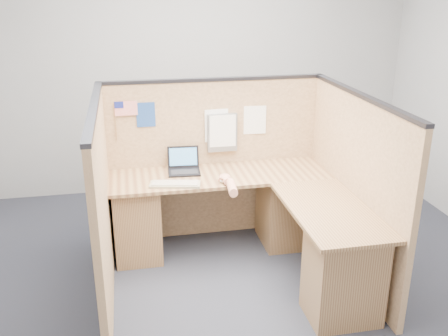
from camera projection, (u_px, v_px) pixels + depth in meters
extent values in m
plane|color=#20232E|center=(236.00, 287.00, 4.06)|extent=(5.00, 5.00, 0.00)
plane|color=#9B9EA0|center=(194.00, 70.00, 5.64)|extent=(5.00, 0.00, 5.00)
plane|color=#9B9EA0|center=(402.00, 308.00, 1.50)|extent=(5.00, 0.00, 5.00)
cube|color=olive|center=(214.00, 160.00, 4.72)|extent=(2.05, 0.05, 1.50)
cube|color=#232328|center=(213.00, 79.00, 4.45)|extent=(2.05, 0.06, 0.03)
cube|color=olive|center=(103.00, 208.00, 3.71)|extent=(0.05, 1.80, 1.50)
cube|color=#232328|center=(93.00, 108.00, 3.44)|extent=(0.06, 1.80, 0.03)
cube|color=olive|center=(353.00, 188.00, 4.07)|extent=(0.05, 1.80, 1.50)
cube|color=#232328|center=(362.00, 96.00, 3.81)|extent=(0.06, 1.80, 0.03)
cube|color=brown|center=(220.00, 176.00, 4.43)|extent=(1.95, 0.60, 0.03)
cube|color=brown|center=(330.00, 211.00, 3.75)|extent=(0.60, 1.15, 0.03)
cube|color=brown|center=(137.00, 220.00, 4.42)|extent=(0.40, 0.50, 0.70)
cube|color=brown|center=(283.00, 207.00, 4.67)|extent=(0.40, 0.50, 0.70)
cube|color=brown|center=(344.00, 275.00, 3.58)|extent=(0.50, 0.40, 0.70)
cube|color=black|center=(184.00, 172.00, 4.45)|extent=(0.30, 0.23, 0.02)
cube|color=black|center=(182.00, 157.00, 4.54)|extent=(0.29, 0.08, 0.19)
cube|color=#346288|center=(182.00, 157.00, 4.53)|extent=(0.25, 0.06, 0.15)
cube|color=gray|center=(175.00, 184.00, 4.17)|extent=(0.44, 0.22, 0.02)
cube|color=silver|center=(175.00, 183.00, 4.17)|extent=(0.40, 0.19, 0.01)
ellipsoid|color=silver|center=(225.00, 180.00, 4.24)|extent=(0.12, 0.08, 0.05)
ellipsoid|color=#DFA17A|center=(225.00, 177.00, 4.22)|extent=(0.09, 0.11, 0.05)
cylinder|color=#DFA17A|center=(227.00, 181.00, 4.18)|extent=(0.07, 0.05, 0.07)
cylinder|color=#DFA17A|center=(232.00, 187.00, 4.05)|extent=(0.10, 0.27, 0.08)
cube|color=navy|center=(146.00, 115.00, 4.41)|extent=(0.17, 0.01, 0.22)
cylinder|color=olive|center=(115.00, 121.00, 4.37)|extent=(0.01, 0.01, 0.34)
cube|color=red|center=(126.00, 108.00, 4.35)|extent=(0.20, 0.00, 0.13)
cube|color=navy|center=(119.00, 105.00, 4.32)|extent=(0.08, 0.00, 0.06)
cube|color=slate|center=(222.00, 133.00, 4.58)|extent=(0.28, 0.05, 0.35)
cube|color=white|center=(223.00, 131.00, 4.55)|extent=(0.24, 0.01, 0.30)
cube|color=white|center=(217.00, 125.00, 4.58)|extent=(0.24, 0.02, 0.30)
cube|color=white|center=(255.00, 120.00, 4.63)|extent=(0.21, 0.02, 0.27)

